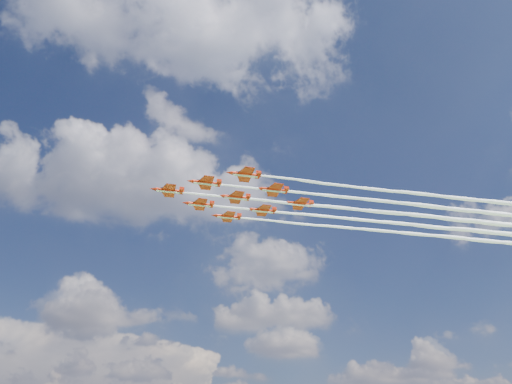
% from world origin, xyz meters
% --- Properties ---
extents(jet_lead, '(130.73, 18.54, 2.47)m').
position_xyz_m(jet_lead, '(37.43, 9.73, 82.88)').
color(jet_lead, red).
extents(jet_row2_port, '(130.73, 18.54, 2.47)m').
position_xyz_m(jet_row2_port, '(48.15, 3.71, 82.88)').
color(jet_row2_port, red).
extents(jet_row2_starb, '(130.73, 18.54, 2.47)m').
position_xyz_m(jet_row2_starb, '(46.63, 17.88, 82.88)').
color(jet_row2_starb, red).
extents(jet_row3_port, '(130.73, 18.54, 2.47)m').
position_xyz_m(jet_row3_port, '(58.87, -2.31, 82.88)').
color(jet_row3_port, red).
extents(jet_row3_centre, '(130.73, 18.54, 2.47)m').
position_xyz_m(jet_row3_centre, '(57.35, 11.87, 82.88)').
color(jet_row3_centre, red).
extents(jet_row3_starb, '(130.73, 18.54, 2.47)m').
position_xyz_m(jet_row3_starb, '(55.83, 26.04, 82.88)').
color(jet_row3_starb, red).
extents(jet_row4_port, '(130.73, 18.54, 2.47)m').
position_xyz_m(jet_row4_port, '(68.07, 5.85, 82.88)').
color(jet_row4_port, red).
extents(jet_row4_starb, '(130.73, 18.54, 2.47)m').
position_xyz_m(jet_row4_starb, '(66.55, 20.02, 82.88)').
color(jet_row4_starb, red).
extents(jet_tail, '(130.73, 18.54, 2.47)m').
position_xyz_m(jet_tail, '(77.27, 14.00, 82.88)').
color(jet_tail, red).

